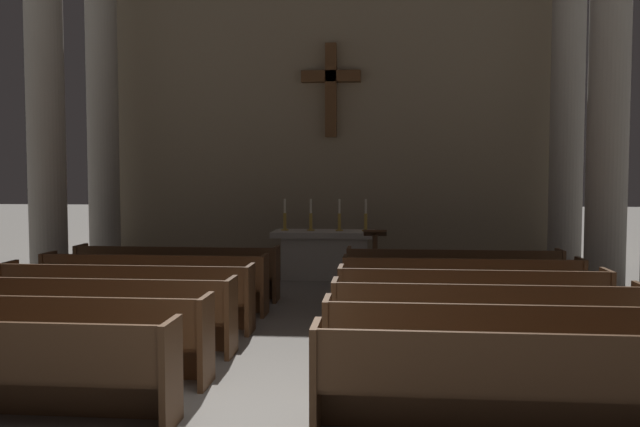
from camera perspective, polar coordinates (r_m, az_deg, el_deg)
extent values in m
cube|color=brown|center=(6.00, -12.70, -13.37)|extent=(0.06, 0.50, 0.95)
cube|color=brown|center=(7.73, -22.58, -10.13)|extent=(3.44, 0.40, 0.05)
cube|color=brown|center=(7.47, -23.44, -8.44)|extent=(3.44, 0.05, 0.50)
cube|color=brown|center=(7.94, -21.92, -11.43)|extent=(3.44, 0.04, 0.40)
cube|color=brown|center=(7.06, -9.78, -10.76)|extent=(0.06, 0.50, 0.95)
cube|color=brown|center=(8.73, -19.02, -8.49)|extent=(3.44, 0.40, 0.05)
cube|color=brown|center=(8.48, -19.69, -6.97)|extent=(3.44, 0.05, 0.50)
cube|color=brown|center=(8.94, -18.51, -9.68)|extent=(3.44, 0.04, 0.40)
cube|color=brown|center=(8.15, -7.65, -8.83)|extent=(0.06, 0.50, 0.95)
cube|color=brown|center=(9.77, -16.23, -7.18)|extent=(3.44, 0.40, 0.05)
cube|color=brown|center=(9.51, -16.75, -5.79)|extent=(3.44, 0.05, 0.50)
cube|color=brown|center=(9.97, -15.82, -8.27)|extent=(3.44, 0.04, 0.40)
cube|color=brown|center=(9.25, -6.05, -7.34)|extent=(0.06, 0.50, 0.95)
cube|color=brown|center=(10.51, -25.25, -6.35)|extent=(0.06, 0.50, 0.95)
cube|color=brown|center=(10.83, -13.99, -6.11)|extent=(3.44, 0.40, 0.05)
cube|color=brown|center=(10.57, -14.41, -4.83)|extent=(3.44, 0.05, 0.50)
cube|color=brown|center=(11.03, -13.66, -7.11)|extent=(3.44, 0.04, 0.40)
cube|color=brown|center=(10.36, -4.79, -6.17)|extent=(0.06, 0.50, 0.95)
cube|color=brown|center=(11.49, -22.33, -5.46)|extent=(0.06, 0.50, 0.95)
cube|color=brown|center=(11.90, -12.16, -5.22)|extent=(3.44, 0.40, 0.05)
cube|color=brown|center=(11.65, -12.51, -4.05)|extent=(3.44, 0.05, 0.50)
cube|color=brown|center=(12.11, -11.89, -6.15)|extent=(3.44, 0.04, 0.40)
cube|color=brown|center=(11.47, -3.79, -5.22)|extent=(0.06, 0.50, 0.95)
cube|color=brown|center=(12.51, -19.89, -4.70)|extent=(0.06, 0.50, 0.95)
cube|color=brown|center=(5.89, 17.43, -14.29)|extent=(3.44, 0.40, 0.05)
cube|color=brown|center=(5.60, 17.97, -12.30)|extent=(3.44, 0.05, 0.50)
cube|color=brown|center=(6.13, 17.02, -15.79)|extent=(3.44, 0.04, 0.40)
cube|color=brown|center=(5.75, -0.37, -14.03)|extent=(0.06, 0.50, 0.95)
cube|color=brown|center=(6.97, 15.41, -11.46)|extent=(3.44, 0.40, 0.05)
cube|color=brown|center=(6.69, 15.79, -9.67)|extent=(3.44, 0.05, 0.50)
cube|color=brown|center=(7.20, 15.12, -12.83)|extent=(3.44, 0.04, 0.40)
cube|color=brown|center=(6.85, 0.59, -11.16)|extent=(0.06, 0.50, 0.95)
cube|color=brown|center=(8.07, 13.96, -9.39)|extent=(3.44, 0.40, 0.05)
cube|color=brown|center=(7.79, 14.24, -7.78)|extent=(3.44, 0.05, 0.50)
cube|color=brown|center=(8.29, 13.75, -10.63)|extent=(3.44, 0.04, 0.40)
cube|color=brown|center=(7.97, 1.28, -9.08)|extent=(0.06, 0.50, 0.95)
cube|color=brown|center=(9.18, 12.88, -7.81)|extent=(3.44, 0.40, 0.05)
cube|color=brown|center=(8.91, 13.09, -6.35)|extent=(3.44, 0.05, 0.50)
cube|color=brown|center=(9.40, 12.71, -8.94)|extent=(3.44, 0.04, 0.40)
cube|color=brown|center=(9.09, 1.79, -7.52)|extent=(0.06, 0.50, 0.95)
cube|color=brown|center=(9.54, 23.46, -7.27)|extent=(0.06, 0.50, 0.95)
cube|color=brown|center=(10.30, 12.03, -6.57)|extent=(3.44, 0.40, 0.05)
cube|color=brown|center=(10.03, 12.20, -5.24)|extent=(3.44, 0.05, 0.50)
cube|color=brown|center=(10.52, 11.90, -7.61)|extent=(3.44, 0.04, 0.40)
cube|color=brown|center=(10.21, 2.19, -6.29)|extent=(0.06, 0.50, 0.95)
cube|color=brown|center=(10.62, 21.53, -6.16)|extent=(0.06, 0.50, 0.95)
cube|color=brown|center=(11.42, 11.36, -5.57)|extent=(3.44, 0.40, 0.05)
cube|color=brown|center=(11.16, 11.49, -4.36)|extent=(3.44, 0.05, 0.50)
cube|color=brown|center=(11.64, 11.25, -6.53)|extent=(3.44, 0.04, 0.40)
cube|color=brown|center=(11.35, 2.50, -5.31)|extent=(0.06, 0.50, 0.95)
cube|color=brown|center=(11.71, 19.95, -5.24)|extent=(0.06, 0.50, 0.95)
cube|color=#ADA89E|center=(13.52, -22.24, -5.76)|extent=(0.96, 0.96, 0.20)
cylinder|color=#ADA89E|center=(13.39, -22.55, 7.62)|extent=(0.68, 0.68, 6.48)
cube|color=#ADA89E|center=(12.61, 23.23, -6.43)|extent=(0.96, 0.96, 0.20)
cylinder|color=#ADA89E|center=(12.48, 23.57, 7.92)|extent=(0.68, 0.68, 6.48)
cube|color=#ADA89E|center=(15.78, -17.97, -4.38)|extent=(0.96, 0.96, 0.20)
cylinder|color=#ADA89E|center=(15.67, -18.19, 7.06)|extent=(0.68, 0.68, 6.48)
cube|color=#ADA89E|center=(15.02, 20.24, -4.82)|extent=(0.96, 0.96, 0.20)
cylinder|color=#ADA89E|center=(14.90, 20.50, 7.21)|extent=(0.68, 0.68, 6.48)
cube|color=#BCB7AD|center=(13.92, 0.43, -3.83)|extent=(1.76, 0.72, 0.88)
cube|color=#BCB7AD|center=(13.86, 0.44, -1.78)|extent=(2.20, 0.90, 0.12)
cube|color=silver|center=(13.86, 0.44, -1.51)|extent=(2.09, 0.86, 0.01)
cylinder|color=#B79338|center=(13.95, -3.05, -1.41)|extent=(0.16, 0.16, 0.02)
cylinder|color=#B79338|center=(13.94, -3.05, -0.71)|extent=(0.07, 0.07, 0.37)
cylinder|color=silver|center=(13.92, -3.05, 0.65)|extent=(0.04, 0.04, 0.30)
cylinder|color=#B79338|center=(13.88, -0.80, -1.43)|extent=(0.16, 0.16, 0.02)
cylinder|color=#B79338|center=(13.87, -0.80, -0.73)|extent=(0.07, 0.07, 0.37)
cylinder|color=silver|center=(13.85, -0.80, 0.65)|extent=(0.04, 0.04, 0.30)
cylinder|color=#B79338|center=(13.83, 1.67, -1.45)|extent=(0.16, 0.16, 0.02)
cylinder|color=#B79338|center=(13.82, 1.68, -0.74)|extent=(0.07, 0.07, 0.37)
cylinder|color=silver|center=(13.80, 1.68, 0.63)|extent=(0.04, 0.04, 0.30)
cylinder|color=#B79338|center=(13.81, 3.95, -1.47)|extent=(0.16, 0.16, 0.02)
cylinder|color=#B79338|center=(13.79, 3.96, -0.76)|extent=(0.07, 0.07, 0.37)
cylinder|color=silver|center=(13.77, 3.96, 0.62)|extent=(0.04, 0.04, 0.30)
cube|color=gray|center=(15.74, 1.02, 9.08)|extent=(11.17, 0.25, 7.49)
cube|color=brown|center=(15.53, 0.95, 10.54)|extent=(0.26, 0.26, 2.14)
cube|color=brown|center=(15.58, 0.96, 11.72)|extent=(1.37, 0.26, 0.26)
cylinder|color=brown|center=(12.74, 4.74, -6.43)|extent=(0.36, 0.36, 0.04)
cylinder|color=brown|center=(12.67, 4.75, -4.18)|extent=(0.10, 0.10, 1.05)
cube|color=brown|center=(12.60, 4.77, -1.67)|extent=(0.44, 0.31, 0.15)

